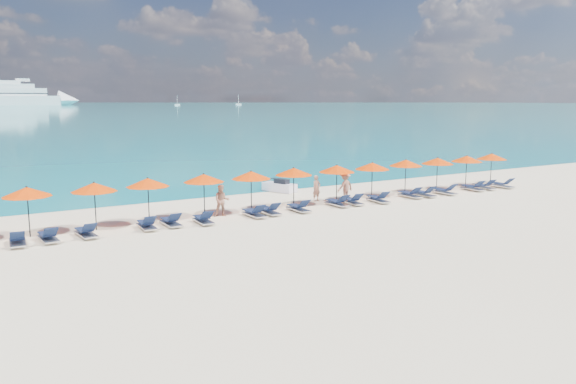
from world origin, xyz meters
TOP-DOWN VIEW (x-y plane):
  - ground at (0.00, 0.00)m, footprint 1400.00×1400.00m
  - cruise_ship at (38.60, 592.63)m, footprint 123.12×26.20m
  - sailboat_near at (173.59, 508.31)m, footprint 5.17×1.72m
  - sailboat_far at (242.40, 514.54)m, footprint 6.00×2.00m
  - jetski at (3.29, 9.63)m, footprint 1.62×2.51m
  - beachgoer_a at (3.44, 5.49)m, footprint 0.61×0.45m
  - beachgoer_b at (-3.19, 4.33)m, footprint 0.91×0.71m
  - beachgoer_c at (4.94, 4.68)m, footprint 1.21×0.70m
  - umbrella_2 at (-12.27, 4.58)m, footprint 2.10×2.10m
  - umbrella_3 at (-9.47, 4.46)m, footprint 2.10×2.10m
  - umbrella_4 at (-6.91, 4.67)m, footprint 2.10×2.10m
  - umbrella_5 at (-4.00, 4.68)m, footprint 2.10×2.10m
  - umbrella_6 at (-1.41, 4.47)m, footprint 2.10×2.10m
  - umbrella_7 at (1.30, 4.57)m, footprint 2.10×2.10m
  - umbrella_8 at (4.12, 4.41)m, footprint 2.10×2.10m
  - umbrella_9 at (6.73, 4.40)m, footprint 2.10×2.10m
  - umbrella_10 at (9.64, 4.65)m, footprint 2.10×2.10m
  - umbrella_11 at (12.22, 4.47)m, footprint 2.10×2.10m
  - umbrella_12 at (14.92, 4.44)m, footprint 2.10×2.10m
  - umbrella_13 at (17.62, 4.62)m, footprint 2.10×2.10m
  - lounger_3 at (-12.89, 3.22)m, footprint 0.72×1.73m
  - lounger_4 at (-11.70, 3.25)m, footprint 0.75×1.74m
  - lounger_5 at (-10.16, 3.27)m, footprint 0.78×1.75m
  - lounger_6 at (-7.41, 3.39)m, footprint 0.69×1.73m
  - lounger_7 at (-6.23, 3.45)m, footprint 0.64×1.71m
  - lounger_8 at (-4.70, 3.16)m, footprint 0.69×1.73m
  - lounger_9 at (-1.85, 3.29)m, footprint 0.65×1.71m
  - lounger_10 at (-0.88, 3.42)m, footprint 0.65×1.71m
  - lounger_11 at (0.85, 3.31)m, footprint 0.62×1.70m
  - lounger_12 at (3.55, 3.48)m, footprint 0.67×1.72m
  - lounger_13 at (4.59, 3.49)m, footprint 0.78×1.75m
  - lounger_14 at (6.30, 3.25)m, footprint 0.76×1.75m
  - lounger_15 at (9.02, 3.50)m, footprint 0.69×1.72m
  - lounger_16 at (10.02, 3.32)m, footprint 0.63×1.70m
  - lounger_17 at (11.76, 3.28)m, footprint 0.69×1.73m
  - lounger_18 at (14.47, 3.40)m, footprint 0.70×1.73m
  - lounger_19 at (15.53, 3.38)m, footprint 0.75×1.74m
  - lounger_20 at (17.16, 3.22)m, footprint 0.62×1.70m

SIDE VIEW (x-z plane):
  - ground at x=0.00m, z-range 0.00..0.00m
  - lounger_3 at x=-12.89m, z-range -0.09..0.56m
  - lounger_4 at x=-11.70m, z-range -0.09..0.56m
  - lounger_5 at x=-10.16m, z-range -0.09..0.56m
  - lounger_6 at x=-7.41m, z-range -0.09..0.56m
  - lounger_7 at x=-6.23m, z-range -0.09..0.56m
  - lounger_8 at x=-4.70m, z-range -0.09..0.56m
  - lounger_9 at x=-1.85m, z-range -0.09..0.56m
  - lounger_10 at x=-0.88m, z-range -0.09..0.56m
  - lounger_11 at x=0.85m, z-range -0.09..0.56m
  - lounger_12 at x=3.55m, z-range -0.09..0.56m
  - lounger_13 at x=4.59m, z-range -0.09..0.56m
  - lounger_14 at x=6.30m, z-range -0.09..0.56m
  - lounger_15 at x=9.02m, z-range -0.09..0.56m
  - lounger_16 at x=10.02m, z-range -0.09..0.56m
  - lounger_17 at x=11.76m, z-range -0.09..0.56m
  - lounger_18 at x=14.47m, z-range -0.09..0.56m
  - lounger_19 at x=15.53m, z-range -0.09..0.56m
  - lounger_20 at x=17.16m, z-range -0.09..0.56m
  - jetski at x=3.29m, z-range -0.07..0.76m
  - beachgoer_a at x=3.44m, z-range 0.00..1.55m
  - beachgoer_b at x=-3.19m, z-range 0.00..1.65m
  - beachgoer_c at x=4.94m, z-range 0.00..1.76m
  - sailboat_near at x=173.59m, z-range -3.77..5.72m
  - sailboat_far at x=242.40m, z-range -4.37..6.62m
  - umbrella_2 at x=-12.27m, z-range 0.88..3.16m
  - umbrella_3 at x=-9.47m, z-range 0.88..3.16m
  - umbrella_4 at x=-6.91m, z-range 0.88..3.16m
  - umbrella_5 at x=-4.00m, z-range 0.88..3.16m
  - umbrella_6 at x=-1.41m, z-range 0.88..3.16m
  - umbrella_7 at x=1.30m, z-range 0.88..3.16m
  - umbrella_8 at x=4.12m, z-range 0.88..3.16m
  - umbrella_9 at x=6.73m, z-range 0.88..3.16m
  - umbrella_10 at x=9.64m, z-range 0.88..3.16m
  - umbrella_11 at x=12.22m, z-range 0.88..3.16m
  - umbrella_12 at x=14.92m, z-range 0.88..3.16m
  - umbrella_13 at x=17.62m, z-range 0.88..3.16m
  - cruise_ship at x=38.60m, z-range -8.16..25.87m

